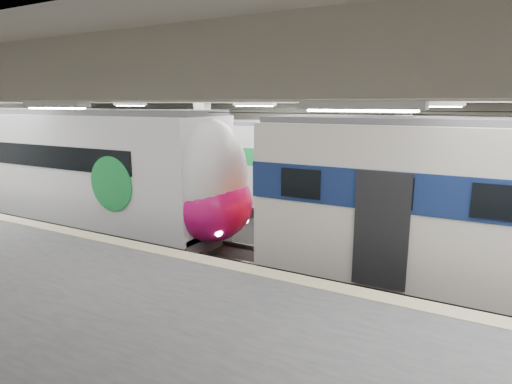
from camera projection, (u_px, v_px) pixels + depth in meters
The scene contains 3 objects.
station_hall at pixel (192, 165), 12.33m from camera, with size 36.00×24.00×5.75m.
modern_emu at pixel (97, 172), 16.84m from camera, with size 14.93×3.08×4.76m.
far_train at pixel (189, 160), 21.45m from camera, with size 13.12×3.00×4.21m.
Camera 1 is at (7.51, -11.58, 4.97)m, focal length 30.00 mm.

